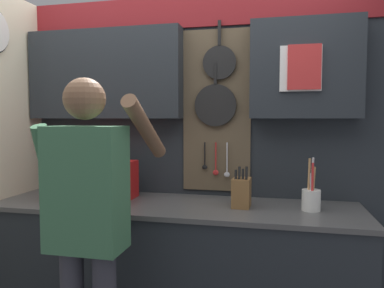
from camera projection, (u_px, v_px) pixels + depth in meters
base_cabinet_counter at (174, 273)px, 2.48m from camera, size 2.39×0.68×0.93m
back_wall_unit at (183, 121)px, 2.72m from camera, size 2.96×0.23×2.37m
microwave at (94, 181)px, 2.58m from camera, size 0.52×0.36×0.26m
knife_block at (241, 192)px, 2.36m from camera, size 0.11×0.15×0.26m
utensil_crock at (311, 198)px, 2.27m from camera, size 0.11×0.11×0.32m
person at (88, 214)px, 1.88m from camera, size 0.54×0.60×1.69m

